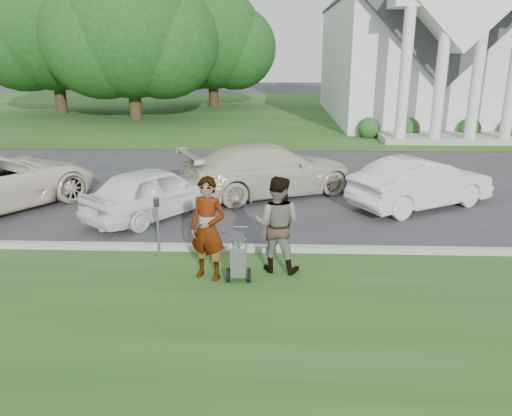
# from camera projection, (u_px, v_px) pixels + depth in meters

# --- Properties ---
(ground) EXTENTS (120.00, 120.00, 0.00)m
(ground) POSITION_uv_depth(u_px,v_px,m) (237.00, 262.00, 10.41)
(ground) COLOR #333335
(ground) RESTS_ON ground
(grass_strip) EXTENTS (80.00, 7.00, 0.01)m
(grass_strip) POSITION_uv_depth(u_px,v_px,m) (222.00, 341.00, 7.55)
(grass_strip) COLOR #214B19
(grass_strip) RESTS_ON ground
(church_lawn) EXTENTS (80.00, 30.00, 0.01)m
(church_lawn) POSITION_uv_depth(u_px,v_px,m) (264.00, 111.00, 36.12)
(church_lawn) COLOR #214B19
(church_lawn) RESTS_ON ground
(curb) EXTENTS (80.00, 0.18, 0.15)m
(curb) POSITION_uv_depth(u_px,v_px,m) (239.00, 248.00, 10.91)
(curb) COLOR #9E9E93
(curb) RESTS_ON ground
(church) EXTENTS (9.19, 19.00, 24.10)m
(church) POSITION_uv_depth(u_px,v_px,m) (411.00, 20.00, 30.31)
(church) COLOR white
(church) RESTS_ON ground
(tree_left) EXTENTS (10.63, 8.40, 9.71)m
(tree_left) POSITION_uv_depth(u_px,v_px,m) (130.00, 34.00, 30.08)
(tree_left) COLOR #332316
(tree_left) RESTS_ON ground
(tree_far) EXTENTS (11.64, 9.20, 10.73)m
(tree_far) POSITION_uv_depth(u_px,v_px,m) (52.00, 26.00, 32.96)
(tree_far) COLOR #332316
(tree_far) RESTS_ON ground
(tree_back) EXTENTS (9.61, 7.60, 8.89)m
(tree_back) POSITION_uv_depth(u_px,v_px,m) (212.00, 43.00, 37.67)
(tree_back) COLOR #332316
(tree_back) RESTS_ON ground
(striping_cart) EXTENTS (0.47, 0.92, 0.85)m
(striping_cart) POSITION_uv_depth(u_px,v_px,m) (238.00, 264.00, 9.41)
(striping_cart) COLOR black
(striping_cart) RESTS_ON ground
(person_left) EXTENTS (0.85, 0.70, 1.99)m
(person_left) POSITION_uv_depth(u_px,v_px,m) (208.00, 229.00, 9.37)
(person_left) COLOR #999999
(person_left) RESTS_ON ground
(person_right) EXTENTS (1.07, 0.91, 1.93)m
(person_right) POSITION_uv_depth(u_px,v_px,m) (277.00, 225.00, 9.72)
(person_right) COLOR #999999
(person_right) RESTS_ON ground
(parking_meter_near) EXTENTS (0.10, 0.09, 1.42)m
(parking_meter_near) POSITION_uv_depth(u_px,v_px,m) (158.00, 222.00, 10.08)
(parking_meter_near) COLOR gray
(parking_meter_near) RESTS_ON ground
(car_b) EXTENTS (3.66, 4.08, 1.34)m
(car_b) POSITION_uv_depth(u_px,v_px,m) (155.00, 191.00, 13.09)
(car_b) COLOR white
(car_b) RESTS_ON ground
(car_c) EXTENTS (5.71, 4.25, 1.54)m
(car_c) POSITION_uv_depth(u_px,v_px,m) (270.00, 169.00, 15.05)
(car_c) COLOR beige
(car_c) RESTS_ON ground
(car_d) EXTENTS (4.38, 3.35, 1.38)m
(car_d) POSITION_uv_depth(u_px,v_px,m) (421.00, 183.00, 13.84)
(car_d) COLOR silver
(car_d) RESTS_ON ground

